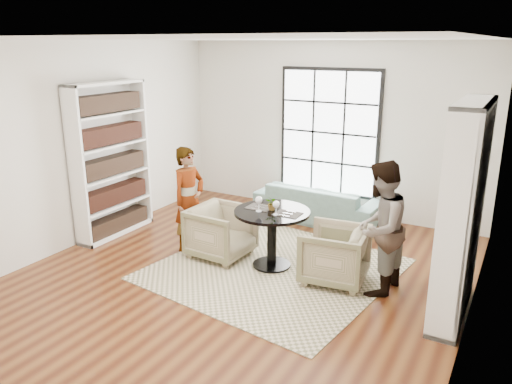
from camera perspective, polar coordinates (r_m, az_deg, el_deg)
The scene contains 16 objects.
ground at distance 6.74m, azimuth -1.41°, elevation -9.33°, with size 6.00×6.00×0.00m, color brown.
room_shell at distance 6.75m, azimuth 0.84°, elevation 2.11°, with size 6.00×6.01×6.00m.
rug at distance 6.86m, azimuth 2.13°, elevation -8.79°, with size 2.88×2.88×0.01m, color beige.
pedestal_table at distance 6.72m, azimuth 1.83°, elevation -3.95°, with size 1.02×1.02×0.81m.
sofa at distance 8.65m, azimuth 7.13°, elevation -1.22°, with size 2.15×0.84×0.63m, color slate.
armchair_left at distance 7.14m, azimuth -3.98°, elevation -4.58°, with size 0.79×0.82×0.74m, color tan.
armchair_right at distance 6.48m, azimuth 8.94°, elevation -7.08°, with size 0.78×0.81×0.73m, color #BDAF87.
person_left at distance 7.30m, azimuth -7.67°, elevation -0.85°, with size 0.56×0.37×1.55m, color gray.
person_right at distance 6.16m, azimuth 13.94°, elevation -4.06°, with size 0.80×0.63×1.65m, color gray.
placemat_left at distance 6.76m, azimuth 0.42°, elevation -1.77°, with size 0.34×0.26×0.01m, color #262421.
placemat_right at distance 6.52m, azimuth 3.64°, elevation -2.51°, with size 0.34×0.26×0.01m, color #262421.
cutlery_left at distance 6.76m, azimuth 0.42°, elevation -1.71°, with size 0.14×0.22×0.01m, color silver, non-canonical shape.
cutlery_right at distance 6.52m, azimuth 3.64°, elevation -2.45°, with size 0.14×0.22×0.01m, color silver, non-canonical shape.
wine_glass_left at distance 6.57m, azimuth 0.32°, elevation -0.97°, with size 0.10×0.10×0.21m.
wine_glass_right at distance 6.44m, azimuth 2.31°, elevation -1.47°, with size 0.09×0.09×0.19m.
flower_centerpiece at distance 6.64m, azimuth 1.88°, elevation -1.31°, with size 0.17×0.15×0.19m, color gray.
Camera 1 is at (3.08, -5.21, 2.96)m, focal length 35.00 mm.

